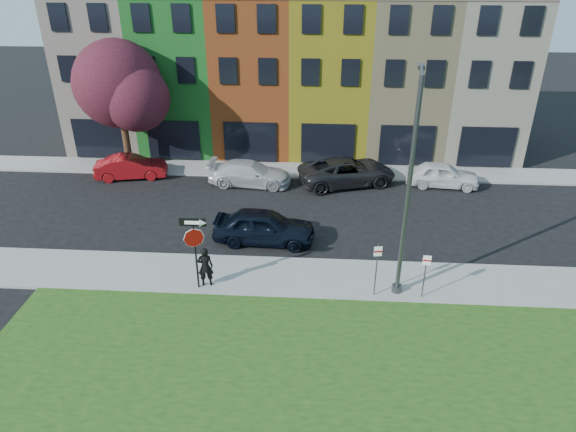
# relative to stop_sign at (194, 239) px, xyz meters

# --- Properties ---
(ground) EXTENTS (120.00, 120.00, 0.00)m
(ground) POSITION_rel_stop_sign_xyz_m (5.33, -1.94, -2.42)
(ground) COLOR black
(ground) RESTS_ON ground
(sidewalk_near) EXTENTS (40.00, 3.00, 0.12)m
(sidewalk_near) POSITION_rel_stop_sign_xyz_m (7.33, 1.06, -2.36)
(sidewalk_near) COLOR gray
(sidewalk_near) RESTS_ON ground
(sidewalk_far) EXTENTS (40.00, 2.40, 0.12)m
(sidewalk_far) POSITION_rel_stop_sign_xyz_m (2.33, 13.06, -2.36)
(sidewalk_far) COLOR gray
(sidewalk_far) RESTS_ON ground
(rowhouse_block) EXTENTS (30.00, 10.12, 10.00)m
(rowhouse_block) POSITION_rel_stop_sign_xyz_m (2.83, 19.25, 2.57)
(rowhouse_block) COLOR #BEAF9D
(rowhouse_block) RESTS_ON ground
(stop_sign) EXTENTS (1.05, 0.10, 3.23)m
(stop_sign) POSITION_rel_stop_sign_xyz_m (0.00, 0.00, 0.00)
(stop_sign) COLOR black
(stop_sign) RESTS_ON sidewalk_near
(man) EXTENTS (0.76, 0.60, 1.76)m
(man) POSITION_rel_stop_sign_xyz_m (0.29, 0.22, -1.41)
(man) COLOR black
(man) RESTS_ON sidewalk_near
(sedan_near) EXTENTS (2.42, 5.02, 1.64)m
(sedan_near) POSITION_rel_stop_sign_xyz_m (2.29, 4.14, -1.60)
(sedan_near) COLOR black
(sedan_near) RESTS_ON ground
(parked_car_red) EXTENTS (3.19, 4.87, 1.41)m
(parked_car_red) POSITION_rel_stop_sign_xyz_m (-6.69, 11.38, -1.71)
(parked_car_red) COLOR maroon
(parked_car_red) RESTS_ON ground
(parked_car_silver) EXTENTS (2.59, 5.14, 1.42)m
(parked_car_silver) POSITION_rel_stop_sign_xyz_m (0.71, 10.84, -1.71)
(parked_car_silver) COLOR silver
(parked_car_silver) RESTS_ON ground
(parked_car_dark) EXTENTS (5.96, 7.27, 1.60)m
(parked_car_dark) POSITION_rel_stop_sign_xyz_m (6.51, 11.30, -1.62)
(parked_car_dark) COLOR black
(parked_car_dark) RESTS_ON ground
(parked_car_white) EXTENTS (2.45, 4.53, 1.44)m
(parked_car_white) POSITION_rel_stop_sign_xyz_m (12.14, 11.36, -1.70)
(parked_car_white) COLOR white
(parked_car_white) RESTS_ON ground
(street_lamp) EXTENTS (0.70, 2.56, 8.76)m
(street_lamp) POSITION_rel_stop_sign_xyz_m (8.18, 0.45, 2.12)
(street_lamp) COLOR #414346
(street_lamp) RESTS_ON sidewalk_near
(parking_sign_a) EXTENTS (0.32, 0.11, 2.40)m
(parking_sign_a) POSITION_rel_stop_sign_xyz_m (7.20, -0.05, -0.82)
(parking_sign_a) COLOR #414346
(parking_sign_a) RESTS_ON sidewalk_near
(parking_sign_b) EXTENTS (0.32, 0.10, 2.02)m
(parking_sign_b) POSITION_rel_stop_sign_xyz_m (9.11, -0.05, -1.02)
(parking_sign_b) COLOR #414346
(parking_sign_b) RESTS_ON sidewalk_near
(tree_purple) EXTENTS (6.25, 5.47, 7.94)m
(tree_purple) POSITION_rel_stop_sign_xyz_m (-7.20, 12.82, 2.90)
(tree_purple) COLOR black
(tree_purple) RESTS_ON sidewalk_far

